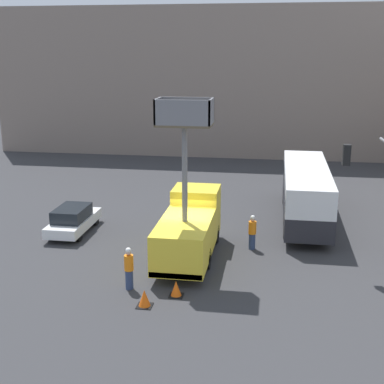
# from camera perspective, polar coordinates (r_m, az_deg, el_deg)

# --- Properties ---
(ground_plane) EXTENTS (120.00, 120.00, 0.00)m
(ground_plane) POSITION_cam_1_polar(r_m,az_deg,el_deg) (25.57, -0.58, -6.91)
(ground_plane) COLOR #333335
(building_backdrop_far) EXTENTS (44.00, 10.00, 13.23)m
(building_backdrop_far) POSITION_cam_1_polar(r_m,az_deg,el_deg) (52.46, 4.78, 11.79)
(building_backdrop_far) COLOR gray
(building_backdrop_far) RESTS_ON ground_plane
(utility_truck) EXTENTS (2.34, 6.72, 7.56)m
(utility_truck) POSITION_cam_1_polar(r_m,az_deg,el_deg) (24.96, -0.29, -3.59)
(utility_truck) COLOR yellow
(utility_truck) RESTS_ON ground_plane
(city_bus) EXTENTS (2.43, 10.37, 3.10)m
(city_bus) POSITION_cam_1_polar(r_m,az_deg,el_deg) (30.97, 12.04, 0.25)
(city_bus) COLOR #232328
(city_bus) RESTS_ON ground_plane
(road_worker_near_truck) EXTENTS (0.38, 0.38, 1.80)m
(road_worker_near_truck) POSITION_cam_1_polar(r_m,az_deg,el_deg) (22.13, -6.74, -8.10)
(road_worker_near_truck) COLOR navy
(road_worker_near_truck) RESTS_ON ground_plane
(road_worker_directing) EXTENTS (0.38, 0.38, 1.74)m
(road_worker_directing) POSITION_cam_1_polar(r_m,az_deg,el_deg) (26.38, 6.45, -4.30)
(road_worker_directing) COLOR navy
(road_worker_directing) RESTS_ON ground_plane
(traffic_cone_near_truck) EXTENTS (0.56, 0.56, 0.64)m
(traffic_cone_near_truck) POSITION_cam_1_polar(r_m,az_deg,el_deg) (21.63, -1.71, -10.31)
(traffic_cone_near_truck) COLOR black
(traffic_cone_near_truck) RESTS_ON ground_plane
(traffic_cone_mid_road) EXTENTS (0.60, 0.60, 0.68)m
(traffic_cone_mid_road) POSITION_cam_1_polar(r_m,az_deg,el_deg) (20.90, -5.09, -11.26)
(traffic_cone_mid_road) COLOR black
(traffic_cone_mid_road) RESTS_ON ground_plane
(parked_car_curbside) EXTENTS (1.72, 4.24, 1.45)m
(parked_car_curbside) POSITION_cam_1_polar(r_m,az_deg,el_deg) (29.26, -12.57, -2.88)
(parked_car_curbside) COLOR silver
(parked_car_curbside) RESTS_ON ground_plane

